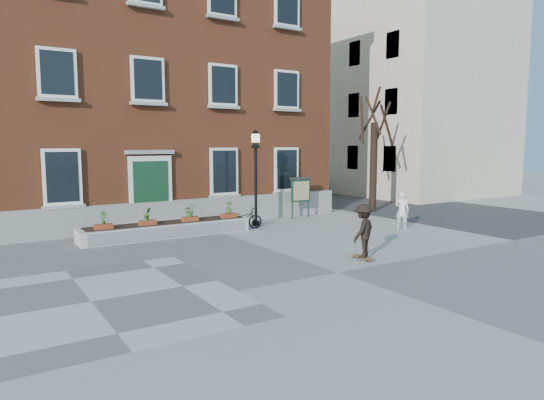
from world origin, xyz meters
TOP-DOWN VIEW (x-y plane):
  - ground at (0.00, 0.00)m, footprint 100.00×100.00m
  - checker_patch at (-6.00, 1.00)m, footprint 6.00×6.00m
  - bicycle at (1.04, 7.07)m, footprint 1.72×0.95m
  - parked_car at (11.77, 17.68)m, footprint 2.91×4.16m
  - bystander at (6.44, 3.73)m, footprint 0.59×0.65m
  - brick_building at (-2.00, 13.98)m, footprint 18.40×10.85m
  - planter_assembly at (-1.99, 7.18)m, footprint 6.20×1.12m
  - bare_tree at (9.01, 8.01)m, footprint 1.83×1.83m
  - side_street at (17.99, 19.78)m, footprint 15.20×36.00m
  - lamp_post at (1.96, 7.53)m, footprint 0.40×0.40m
  - notice_board at (4.73, 8.22)m, footprint 1.10×0.16m
  - skateboarder at (1.58, 0.75)m, footprint 1.16×0.93m

SIDE VIEW (x-z plane):
  - ground at x=0.00m, z-range 0.00..0.00m
  - checker_patch at x=-6.00m, z-range 0.00..0.01m
  - planter_assembly at x=-1.99m, z-range -0.27..0.88m
  - bicycle at x=1.04m, z-range 0.00..0.86m
  - parked_car at x=11.77m, z-range 0.00..1.30m
  - bystander at x=6.44m, z-range 0.00..1.50m
  - skateboarder at x=1.58m, z-range 0.03..1.67m
  - notice_board at x=4.73m, z-range 0.33..2.20m
  - lamp_post at x=1.96m, z-range 0.57..4.50m
  - bare_tree at x=9.01m, z-range -0.29..5.87m
  - brick_building at x=-2.00m, z-range 0.00..12.60m
  - side_street at x=17.99m, z-range -0.23..14.27m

